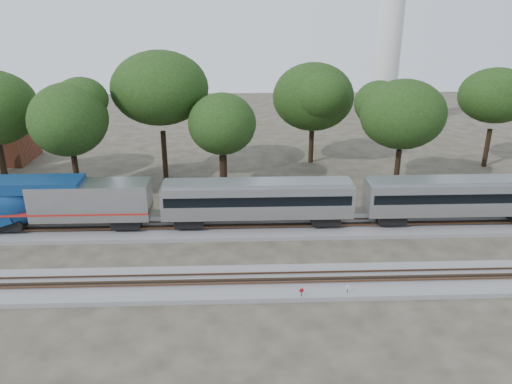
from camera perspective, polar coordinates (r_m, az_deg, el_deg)
The scene contains 12 objects.
ground at distance 43.02m, azimuth -0.98°, elevation -7.80°, with size 160.00×160.00×0.00m, color #383328.
track_far at distance 48.26m, azimuth -1.13°, elevation -4.12°, with size 160.00×5.00×0.73m.
track_near at distance 39.47m, azimuth -0.85°, elevation -10.37°, with size 160.00×5.00×0.73m.
switch_stand_red at distance 37.54m, azimuth 5.22°, elevation -11.42°, with size 0.34×0.10×1.09m.
switch_stand_white at distance 38.46m, azimuth 10.42°, elevation -10.93°, with size 0.32×0.07×1.02m.
switch_lever at distance 38.65m, azimuth 10.98°, elevation -11.66°, with size 0.50×0.30×0.30m, color #512D19.
tree_2 at distance 56.72m, azimuth -20.62°, elevation 7.76°, with size 9.10×9.10×12.83m.
tree_3 at distance 60.10m, azimuth -10.93°, elevation 11.59°, with size 11.35×11.35×16.00m.
tree_4 at distance 55.40m, azimuth -3.89°, elevation 7.77°, with size 8.14×8.14×11.48m.
tree_5 at distance 66.36m, azimuth 6.56°, elevation 10.74°, with size 9.04×9.04×12.75m.
tree_6 at distance 58.10m, azimuth 16.45°, elevation 8.48°, with size 9.03×9.03×12.74m.
tree_7 at distance 70.92m, azimuth 25.73°, elevation 9.88°, with size 9.54×9.54×13.45m.
Camera 1 is at (-0.69, -37.56, 20.97)m, focal length 35.00 mm.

